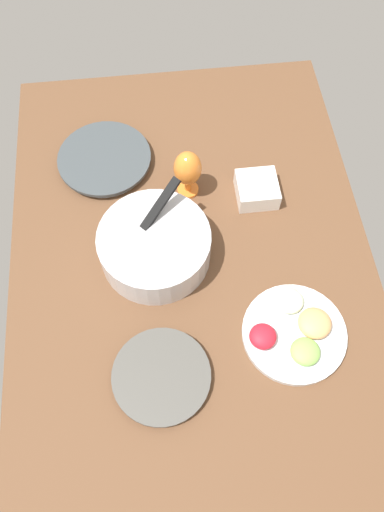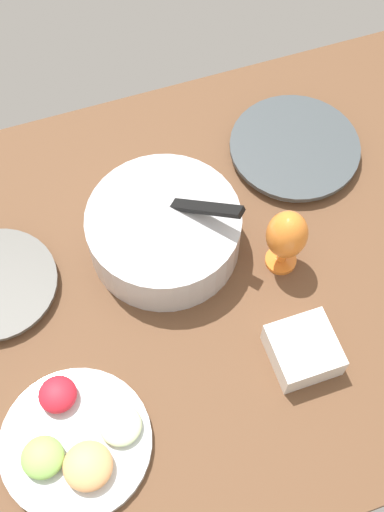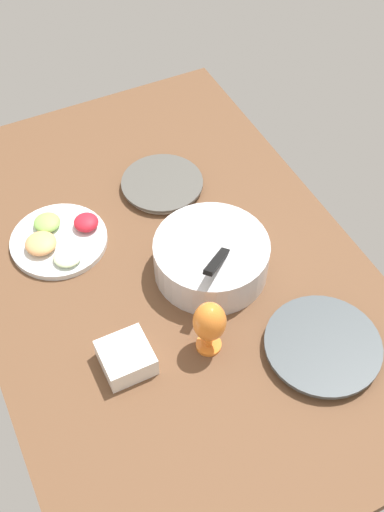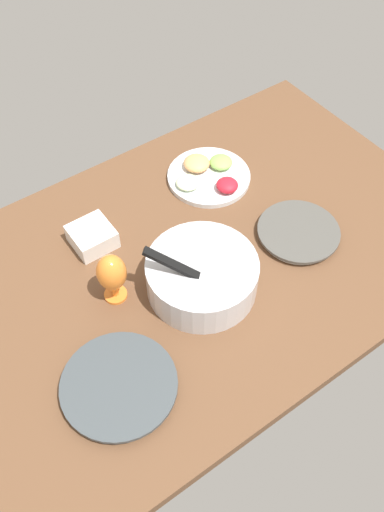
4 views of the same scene
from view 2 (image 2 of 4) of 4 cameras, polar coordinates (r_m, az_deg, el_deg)
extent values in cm
cube|color=brown|center=(138.49, -3.62, -3.67)|extent=(160.00, 104.00, 4.00)
cylinder|color=silver|center=(156.07, 8.65, 8.86)|extent=(27.09, 27.09, 1.90)
cylinder|color=#3E4549|center=(154.88, 8.73, 9.20)|extent=(29.44, 29.44, 1.14)
cylinder|color=silver|center=(137.27, -2.39, 2.10)|extent=(31.35, 31.35, 10.79)
cylinder|color=white|center=(134.50, -2.44, 2.80)|extent=(28.21, 28.21, 1.94)
cube|color=black|center=(132.32, -0.23, 4.26)|extent=(17.35, 18.14, 12.83)
cylinder|color=silver|center=(127.45, -9.84, -15.38)|extent=(27.74, 27.74, 1.80)
ellipsoid|color=beige|center=(124.97, -6.09, -14.10)|extent=(7.78, 7.78, 2.39)
ellipsoid|color=red|center=(127.56, -11.34, -11.46)|extent=(7.15, 7.15, 3.64)
ellipsoid|color=#8CC659|center=(125.42, -12.57, -16.36)|extent=(7.68, 7.68, 3.11)
ellipsoid|color=#F2A566|center=(123.39, -8.83, -17.21)|extent=(8.85, 8.85, 3.72)
cylinder|color=orange|center=(140.66, 7.54, -0.35)|extent=(6.55, 6.55, 1.00)
cylinder|color=orange|center=(138.44, 7.66, 0.15)|extent=(2.00, 2.00, 4.09)
ellipsoid|color=orange|center=(131.57, 8.07, 1.81)|extent=(8.24, 8.24, 11.86)
cube|color=white|center=(130.18, 9.43, -7.90)|extent=(12.15, 12.15, 6.23)
cube|color=#F9E072|center=(128.34, 9.56, -7.59)|extent=(9.96, 9.96, 1.99)
camera|label=1|loc=(0.83, -76.91, 30.57)|focal=35.58mm
camera|label=3|loc=(1.14, 83.59, 27.03)|focal=44.42mm
camera|label=4|loc=(1.58, 18.09, 62.57)|focal=38.70mm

